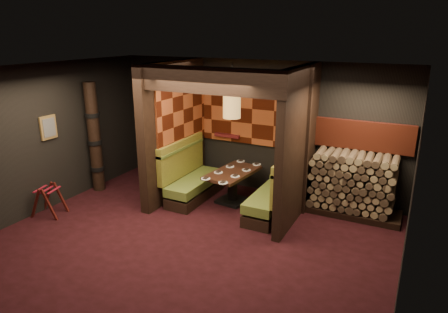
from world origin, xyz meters
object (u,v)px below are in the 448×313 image
at_px(booth_bench_right, 276,196).
at_px(pendant_lamp, 232,106).
at_px(totem_column, 95,138).
at_px(luggage_rack, 48,199).
at_px(firewood_stack, 356,185).
at_px(dining_table, 232,182).
at_px(booth_bench_left, 191,180).

relative_size(booth_bench_right, pendant_lamp, 1.51).
bearing_deg(totem_column, pendant_lamp, 12.74).
bearing_deg(luggage_rack, firewood_stack, 26.91).
xyz_separation_m(dining_table, firewood_stack, (2.36, 0.53, 0.17)).
xyz_separation_m(booth_bench_left, luggage_rack, (-2.01, -1.97, -0.08)).
xyz_separation_m(pendant_lamp, firewood_stack, (2.36, 0.58, -1.41)).
bearing_deg(totem_column, dining_table, 13.65).
bearing_deg(totem_column, booth_bench_right, 7.86).
distance_m(booth_bench_right, luggage_rack, 4.37).
height_order(booth_bench_left, booth_bench_right, same).
height_order(luggage_rack, firewood_stack, firewood_stack).
distance_m(luggage_rack, totem_column, 1.66).
xyz_separation_m(booth_bench_left, totem_column, (-2.09, -0.55, 0.79)).
bearing_deg(firewood_stack, booth_bench_right, -152.65).
bearing_deg(booth_bench_right, totem_column, -172.14).
height_order(dining_table, pendant_lamp, pendant_lamp).
xyz_separation_m(booth_bench_left, firewood_stack, (3.25, 0.70, 0.21)).
distance_m(booth_bench_left, booth_bench_right, 1.89).
bearing_deg(booth_bench_left, luggage_rack, -135.60).
bearing_deg(pendant_lamp, booth_bench_right, -7.03).
relative_size(booth_bench_left, dining_table, 1.19).
bearing_deg(booth_bench_right, firewood_stack, 27.35).
height_order(booth_bench_right, pendant_lamp, pendant_lamp).
bearing_deg(firewood_stack, luggage_rack, -153.09).
relative_size(booth_bench_left, firewood_stack, 0.92).
bearing_deg(totem_column, firewood_stack, 13.19).
bearing_deg(luggage_rack, booth_bench_right, 26.75).
relative_size(pendant_lamp, firewood_stack, 0.61).
relative_size(luggage_rack, firewood_stack, 0.39).
height_order(booth_bench_left, firewood_stack, firewood_stack).
relative_size(booth_bench_left, totem_column, 0.67).
distance_m(dining_table, totem_column, 3.16).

